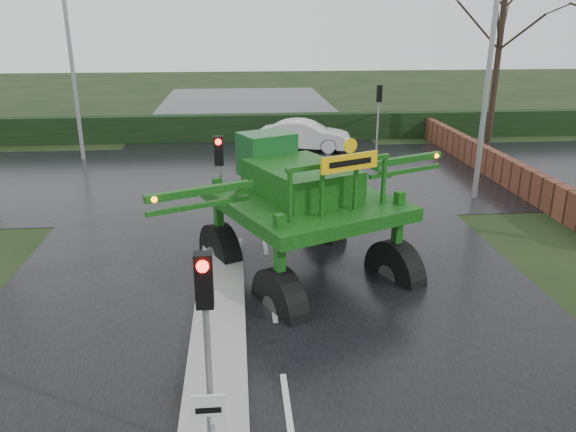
{
  "coord_description": "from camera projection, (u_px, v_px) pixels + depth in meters",
  "views": [
    {
      "loc": [
        -0.76,
        -8.39,
        6.65
      ],
      "look_at": [
        0.45,
        4.8,
        2.0
      ],
      "focal_mm": 35.0,
      "sensor_mm": 36.0,
      "label": 1
    }
  ],
  "objects": [
    {
      "name": "white_sedan",
      "position": [
        305.0,
        150.0,
        30.21
      ],
      "size": [
        5.05,
        2.94,
        1.57
      ],
      "primitive_type": "imported",
      "rotation": [
        0.0,
        0.0,
        1.29
      ],
      "color": "silver",
      "rests_on": "ground"
    },
    {
      "name": "crop_sprayer",
      "position": [
        274.0,
        213.0,
        13.11
      ],
      "size": [
        8.27,
        6.84,
        5.04
      ],
      "rotation": [
        0.0,
        0.0,
        0.43
      ],
      "color": "black",
      "rests_on": "ground"
    },
    {
      "name": "traffic_signal_far",
      "position": [
        379.0,
        104.0,
        28.65
      ],
      "size": [
        0.26,
        0.33,
        3.52
      ],
      "rotation": [
        0.0,
        0.0,
        3.14
      ],
      "color": "gray",
      "rests_on": "ground"
    },
    {
      "name": "road_main",
      "position": [
        262.0,
        221.0,
        19.55
      ],
      "size": [
        14.0,
        80.0,
        0.02
      ],
      "primitive_type": "cube",
      "color": "black",
      "rests_on": "ground"
    },
    {
      "name": "median_island",
      "position": [
        219.0,
        323.0,
        12.83
      ],
      "size": [
        1.2,
        10.0,
        0.16
      ],
      "primitive_type": "cube",
      "color": "gray",
      "rests_on": "ground"
    },
    {
      "name": "hedge_row",
      "position": [
        250.0,
        127.0,
        32.45
      ],
      "size": [
        44.0,
        0.9,
        1.5
      ],
      "primitive_type": "cube",
      "color": "black",
      "rests_on": "ground"
    },
    {
      "name": "street_light_left_far",
      "position": [
        75.0,
        34.0,
        26.26
      ],
      "size": [
        3.85,
        0.3,
        10.0
      ],
      "color": "gray",
      "rests_on": "ground"
    },
    {
      "name": "traffic_signal_near",
      "position": [
        206.0,
        312.0,
        8.23
      ],
      "size": [
        0.26,
        0.33,
        3.52
      ],
      "color": "gray",
      "rests_on": "ground"
    },
    {
      "name": "ground",
      "position": [
        287.0,
        408.0,
        10.15
      ],
      "size": [
        140.0,
        140.0,
        0.0
      ],
      "primitive_type": "plane",
      "color": "black",
      "rests_on": "ground"
    },
    {
      "name": "road_cross",
      "position": [
        255.0,
        176.0,
        25.18
      ],
      "size": [
        80.0,
        12.0,
        0.02
      ],
      "primitive_type": "cube",
      "color": "black",
      "rests_on": "ground"
    },
    {
      "name": "traffic_signal_mid",
      "position": [
        219.0,
        168.0,
        16.22
      ],
      "size": [
        0.26,
        0.33,
        3.52
      ],
      "color": "gray",
      "rests_on": "ground"
    },
    {
      "name": "tree_right_far",
      "position": [
        502.0,
        23.0,
        28.85
      ],
      "size": [
        7.0,
        7.0,
        12.05
      ],
      "color": "black",
      "rests_on": "ground"
    },
    {
      "name": "street_light_right",
      "position": [
        484.0,
        39.0,
        20.15
      ],
      "size": [
        3.85,
        0.3,
        10.0
      ],
      "color": "gray",
      "rests_on": "ground"
    },
    {
      "name": "brick_wall",
      "position": [
        482.0,
        158.0,
        25.89
      ],
      "size": [
        0.4,
        20.0,
        1.2
      ],
      "primitive_type": "cube",
      "color": "#592D1E",
      "rests_on": "ground"
    },
    {
      "name": "keep_left_sign",
      "position": [
        209.0,
        420.0,
        8.28
      ],
      "size": [
        0.5,
        0.07,
        1.35
      ],
      "color": "gray",
      "rests_on": "ground"
    }
  ]
}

